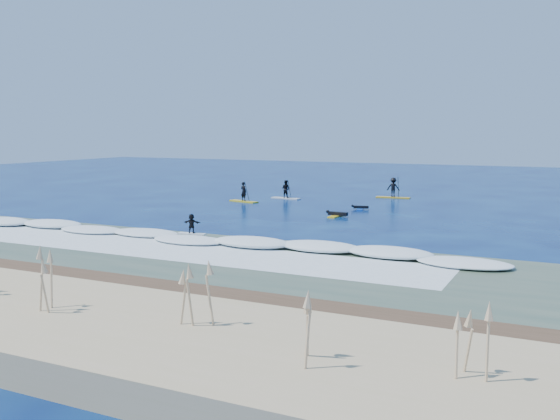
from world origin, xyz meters
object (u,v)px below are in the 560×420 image
at_px(prone_paddler_far, 360,208).
at_px(wave_surfer, 192,225).
at_px(marker_buoy, 393,183).
at_px(sup_paddler_left, 244,195).
at_px(sup_paddler_center, 286,191).
at_px(prone_paddler_near, 337,214).
at_px(sup_paddler_right, 393,189).

relative_size(prone_paddler_far, wave_surfer, 1.02).
bearing_deg(prone_paddler_far, marker_buoy, -6.72).
xyz_separation_m(sup_paddler_left, sup_paddler_center, (2.41, 4.10, 0.11)).
relative_size(sup_paddler_left, sup_paddler_center, 1.04).
bearing_deg(sup_paddler_left, wave_surfer, -55.61).
height_order(prone_paddler_near, wave_surfer, wave_surfer).
height_order(sup_paddler_left, prone_paddler_far, sup_paddler_left).
distance_m(sup_paddler_left, prone_paddler_near, 12.59).
height_order(wave_surfer, marker_buoy, wave_surfer).
distance_m(sup_paddler_left, marker_buoy, 24.68).
xyz_separation_m(sup_paddler_left, prone_paddler_far, (11.59, -0.54, -0.54)).
distance_m(sup_paddler_right, prone_paddler_far, 9.96).
relative_size(sup_paddler_right, marker_buoy, 5.70).
distance_m(prone_paddler_near, prone_paddler_far, 4.90).
relative_size(sup_paddler_right, wave_surfer, 1.80).
bearing_deg(wave_surfer, prone_paddler_near, 59.31).
distance_m(sup_paddler_center, marker_buoy, 20.07).
bearing_deg(prone_paddler_near, sup_paddler_right, 1.71).
relative_size(sup_paddler_center, marker_buoy, 5.16).
bearing_deg(marker_buoy, sup_paddler_right, -74.38).
height_order(sup_paddler_left, marker_buoy, sup_paddler_left).
bearing_deg(marker_buoy, prone_paddler_near, -82.84).
bearing_deg(sup_paddler_center, marker_buoy, 81.29).
height_order(sup_paddler_center, marker_buoy, sup_paddler_center).
bearing_deg(sup_paddler_left, sup_paddler_right, 53.73).
xyz_separation_m(prone_paddler_near, wave_surfer, (-4.89, -12.74, 0.60)).
xyz_separation_m(prone_paddler_near, marker_buoy, (-3.63, 28.88, 0.10)).
xyz_separation_m(sup_paddler_center, wave_surfer, (4.04, -22.27, -0.03)).
distance_m(wave_surfer, marker_buoy, 41.64).
bearing_deg(prone_paddler_near, marker_buoy, 10.03).
height_order(sup_paddler_left, prone_paddler_near, sup_paddler_left).
bearing_deg(marker_buoy, sup_paddler_left, -108.21).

